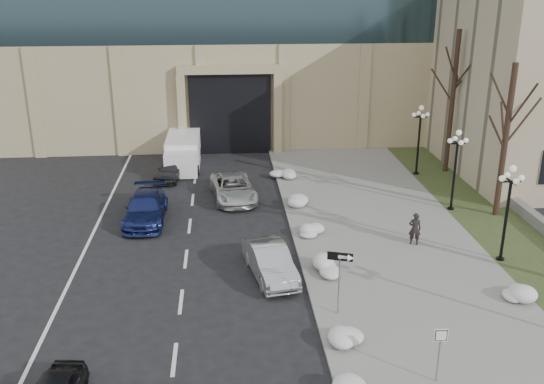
{
  "coord_description": "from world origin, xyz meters",
  "views": [
    {
      "loc": [
        -4.56,
        -12.26,
        12.82
      ],
      "look_at": [
        -2.43,
        13.37,
        3.5
      ],
      "focal_mm": 40.0,
      "sensor_mm": 36.0,
      "label": 1
    }
  ],
  "objects_px": {
    "one_way_sign": "(344,265)",
    "lamppost_d": "(420,131)",
    "car_d": "(233,188)",
    "pedestrian": "(415,229)",
    "car_e": "(171,170)",
    "lamppost_b": "(508,201)",
    "car_b": "(270,262)",
    "lamppost_c": "(456,159)",
    "box_truck": "(183,152)",
    "car_c": "(146,208)",
    "keep_sign": "(440,344)"
  },
  "relations": [
    {
      "from": "car_e",
      "to": "car_d",
      "type": "bearing_deg",
      "value": -31.16
    },
    {
      "from": "car_b",
      "to": "car_c",
      "type": "distance_m",
      "value": 9.39
    },
    {
      "from": "keep_sign",
      "to": "lamppost_c",
      "type": "height_order",
      "value": "lamppost_c"
    },
    {
      "from": "one_way_sign",
      "to": "keep_sign",
      "type": "bearing_deg",
      "value": -44.18
    },
    {
      "from": "lamppost_b",
      "to": "one_way_sign",
      "type": "bearing_deg",
      "value": -153.36
    },
    {
      "from": "car_d",
      "to": "lamppost_c",
      "type": "bearing_deg",
      "value": -20.65
    },
    {
      "from": "car_c",
      "to": "lamppost_c",
      "type": "distance_m",
      "value": 17.35
    },
    {
      "from": "one_way_sign",
      "to": "lamppost_d",
      "type": "bearing_deg",
      "value": 82.18
    },
    {
      "from": "pedestrian",
      "to": "lamppost_c",
      "type": "relative_size",
      "value": 0.35
    },
    {
      "from": "lamppost_b",
      "to": "lamppost_c",
      "type": "relative_size",
      "value": 1.0
    },
    {
      "from": "car_e",
      "to": "lamppost_b",
      "type": "relative_size",
      "value": 0.78
    },
    {
      "from": "car_b",
      "to": "car_d",
      "type": "xyz_separation_m",
      "value": [
        -1.41,
        10.04,
        -0.03
      ]
    },
    {
      "from": "car_b",
      "to": "car_c",
      "type": "bearing_deg",
      "value": 120.55
    },
    {
      "from": "car_d",
      "to": "pedestrian",
      "type": "distance_m",
      "value": 11.52
    },
    {
      "from": "lamppost_c",
      "to": "lamppost_d",
      "type": "height_order",
      "value": "same"
    },
    {
      "from": "car_e",
      "to": "pedestrian",
      "type": "bearing_deg",
      "value": -27.6
    },
    {
      "from": "car_d",
      "to": "one_way_sign",
      "type": "relative_size",
      "value": 1.83
    },
    {
      "from": "pedestrian",
      "to": "lamppost_d",
      "type": "xyz_separation_m",
      "value": [
        3.56,
        11.0,
        2.12
      ]
    },
    {
      "from": "car_d",
      "to": "one_way_sign",
      "type": "bearing_deg",
      "value": -80.97
    },
    {
      "from": "one_way_sign",
      "to": "keep_sign",
      "type": "relative_size",
      "value": 1.32
    },
    {
      "from": "car_e",
      "to": "car_c",
      "type": "bearing_deg",
      "value": -82.19
    },
    {
      "from": "keep_sign",
      "to": "lamppost_b",
      "type": "distance_m",
      "value": 10.63
    },
    {
      "from": "lamppost_b",
      "to": "car_d",
      "type": "bearing_deg",
      "value": 142.56
    },
    {
      "from": "pedestrian",
      "to": "keep_sign",
      "type": "relative_size",
      "value": 0.79
    },
    {
      "from": "pedestrian",
      "to": "lamppost_c",
      "type": "bearing_deg",
      "value": -114.23
    },
    {
      "from": "pedestrian",
      "to": "car_d",
      "type": "bearing_deg",
      "value": -26.21
    },
    {
      "from": "keep_sign",
      "to": "pedestrian",
      "type": "bearing_deg",
      "value": 80.49
    },
    {
      "from": "box_truck",
      "to": "keep_sign",
      "type": "bearing_deg",
      "value": -68.91
    },
    {
      "from": "lamppost_b",
      "to": "lamppost_c",
      "type": "height_order",
      "value": "same"
    },
    {
      "from": "lamppost_b",
      "to": "lamppost_d",
      "type": "bearing_deg",
      "value": 90.0
    },
    {
      "from": "car_c",
      "to": "lamppost_d",
      "type": "relative_size",
      "value": 1.08
    },
    {
      "from": "car_b",
      "to": "keep_sign",
      "type": "height_order",
      "value": "keep_sign"
    },
    {
      "from": "one_way_sign",
      "to": "keep_sign",
      "type": "xyz_separation_m",
      "value": [
        2.3,
        -4.39,
        -0.74
      ]
    },
    {
      "from": "one_way_sign",
      "to": "car_b",
      "type": "bearing_deg",
      "value": 143.44
    },
    {
      "from": "car_b",
      "to": "car_c",
      "type": "relative_size",
      "value": 0.86
    },
    {
      "from": "lamppost_b",
      "to": "lamppost_d",
      "type": "height_order",
      "value": "same"
    },
    {
      "from": "pedestrian",
      "to": "box_truck",
      "type": "relative_size",
      "value": 0.26
    },
    {
      "from": "lamppost_d",
      "to": "lamppost_b",
      "type": "bearing_deg",
      "value": -90.0
    },
    {
      "from": "lamppost_c",
      "to": "lamppost_d",
      "type": "bearing_deg",
      "value": 90.0
    },
    {
      "from": "box_truck",
      "to": "lamppost_d",
      "type": "height_order",
      "value": "lamppost_d"
    },
    {
      "from": "box_truck",
      "to": "lamppost_b",
      "type": "relative_size",
      "value": 1.35
    },
    {
      "from": "pedestrian",
      "to": "box_truck",
      "type": "bearing_deg",
      "value": -35.82
    },
    {
      "from": "car_b",
      "to": "keep_sign",
      "type": "distance_m",
      "value": 9.4
    },
    {
      "from": "car_b",
      "to": "lamppost_b",
      "type": "xyz_separation_m",
      "value": [
        10.93,
        0.58,
        2.34
      ]
    },
    {
      "from": "car_c",
      "to": "pedestrian",
      "type": "height_order",
      "value": "pedestrian"
    },
    {
      "from": "car_d",
      "to": "lamppost_d",
      "type": "distance_m",
      "value": 13.06
    },
    {
      "from": "lamppost_b",
      "to": "lamppost_d",
      "type": "relative_size",
      "value": 1.0
    },
    {
      "from": "car_c",
      "to": "car_e",
      "type": "height_order",
      "value": "car_c"
    },
    {
      "from": "car_d",
      "to": "keep_sign",
      "type": "xyz_separation_m",
      "value": [
        6.28,
        -18.04,
        0.85
      ]
    },
    {
      "from": "car_c",
      "to": "lamppost_b",
      "type": "xyz_separation_m",
      "value": [
        17.19,
        -6.41,
        2.32
      ]
    }
  ]
}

